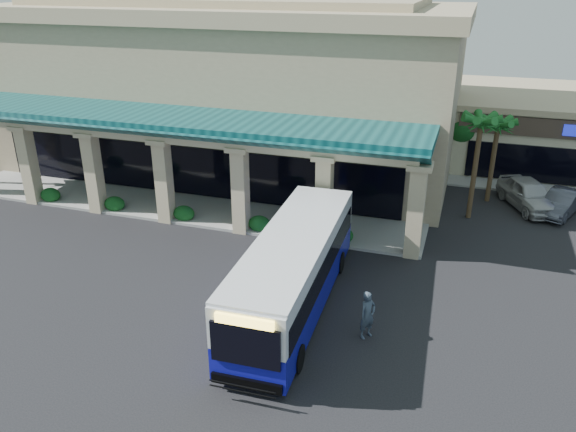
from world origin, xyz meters
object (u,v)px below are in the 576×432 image
at_px(car_silver, 529,194).
at_px(car_white, 561,203).
at_px(transit_bus, 294,272).
at_px(pedestrian, 368,315).

bearing_deg(car_silver, car_white, -37.52).
distance_m(car_silver, car_white, 1.80).
bearing_deg(transit_bus, car_silver, 54.05).
bearing_deg(pedestrian, car_white, 7.18).
xyz_separation_m(pedestrian, car_white, (8.30, 15.24, -0.26)).
distance_m(pedestrian, car_white, 17.36).
distance_m(transit_bus, pedestrian, 3.51).
bearing_deg(pedestrian, car_silver, 13.03).
bearing_deg(transit_bus, car_white, 48.77).
height_order(pedestrian, car_silver, pedestrian).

